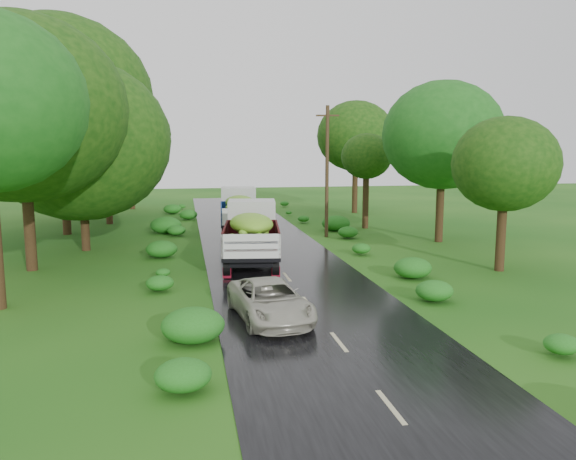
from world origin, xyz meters
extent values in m
plane|color=#144B10|center=(0.00, 0.00, 0.00)|extent=(120.00, 120.00, 0.00)
cube|color=black|center=(0.00, 5.00, 0.01)|extent=(6.50, 80.00, 0.02)
cube|color=#BFB78C|center=(0.00, -4.00, 0.02)|extent=(0.12, 1.60, 0.00)
cube|color=#BFB78C|center=(0.00, 0.00, 0.02)|extent=(0.12, 1.60, 0.00)
cube|color=#BFB78C|center=(0.00, 4.00, 0.02)|extent=(0.12, 1.60, 0.00)
cube|color=#BFB78C|center=(0.00, 8.00, 0.02)|extent=(0.12, 1.60, 0.00)
cube|color=#BFB78C|center=(0.00, 12.00, 0.02)|extent=(0.12, 1.60, 0.00)
cube|color=#BFB78C|center=(0.00, 16.00, 0.02)|extent=(0.12, 1.60, 0.00)
cube|color=#BFB78C|center=(0.00, 20.00, 0.02)|extent=(0.12, 1.60, 0.00)
cube|color=#BFB78C|center=(0.00, 24.00, 0.02)|extent=(0.12, 1.60, 0.00)
cube|color=#BFB78C|center=(0.00, 28.00, 0.02)|extent=(0.12, 1.60, 0.00)
cube|color=#BFB78C|center=(0.00, 32.00, 0.02)|extent=(0.12, 1.60, 0.00)
cube|color=#BFB78C|center=(0.00, 36.00, 0.02)|extent=(0.12, 1.60, 0.00)
cube|color=#BFB78C|center=(0.00, 40.00, 0.02)|extent=(0.12, 1.60, 0.00)
cube|color=black|center=(-1.16, 10.65, 0.67)|extent=(2.50, 6.00, 0.29)
cylinder|color=black|center=(-1.89, 12.88, 0.52)|extent=(0.42, 1.06, 1.03)
cylinder|color=black|center=(0.10, 12.63, 0.52)|extent=(0.42, 1.06, 1.03)
cylinder|color=black|center=(-2.32, 9.46, 0.52)|extent=(0.42, 1.06, 1.03)
cylinder|color=black|center=(-0.33, 9.21, 0.52)|extent=(0.42, 1.06, 1.03)
cylinder|color=black|center=(-2.45, 8.41, 0.52)|extent=(0.42, 1.06, 1.03)
cylinder|color=black|center=(-0.46, 8.16, 0.52)|extent=(0.42, 1.06, 1.03)
cube|color=maroon|center=(-2.49, 8.07, 0.29)|extent=(0.35, 0.09, 0.47)
cube|color=maroon|center=(-0.50, 7.81, 0.29)|extent=(0.35, 0.09, 0.47)
cube|color=silver|center=(-0.86, 12.96, 1.80)|extent=(2.51, 2.24, 1.96)
cube|color=black|center=(-1.29, 9.58, 0.90)|extent=(2.92, 4.71, 0.17)
cube|color=#440C10|center=(-2.43, 9.72, 1.47)|extent=(0.64, 4.42, 0.98)
cube|color=#440C10|center=(-0.15, 9.43, 1.47)|extent=(0.64, 4.42, 0.98)
cube|color=#440C10|center=(-1.02, 11.74, 1.47)|extent=(2.37, 0.38, 0.98)
cube|color=silver|center=(-1.57, 7.41, 1.47)|extent=(2.37, 0.38, 0.98)
ellipsoid|color=#45911A|center=(-1.29, 9.58, 2.09)|extent=(2.45, 3.96, 1.03)
cube|color=black|center=(-0.75, 20.39, 0.66)|extent=(2.12, 5.83, 0.28)
cylinder|color=black|center=(-1.60, 22.53, 0.51)|extent=(0.35, 1.03, 1.02)
cylinder|color=black|center=(0.36, 22.41, 0.51)|extent=(0.35, 1.03, 1.02)
cylinder|color=black|center=(-1.82, 19.16, 0.51)|extent=(0.35, 1.03, 1.02)
cylinder|color=black|center=(0.15, 19.03, 0.51)|extent=(0.35, 1.03, 1.02)
cylinder|color=black|center=(-1.89, 18.12, 0.51)|extent=(0.35, 1.03, 1.02)
cylinder|color=black|center=(0.08, 17.99, 0.51)|extent=(0.35, 1.03, 1.02)
cube|color=maroon|center=(-1.91, 17.77, 0.28)|extent=(0.35, 0.06, 0.46)
cube|color=maroon|center=(0.06, 17.65, 0.28)|extent=(0.35, 0.06, 0.46)
cube|color=silver|center=(-0.61, 22.68, 1.77)|extent=(2.36, 2.07, 1.93)
cube|color=black|center=(-0.82, 19.33, 0.88)|extent=(2.61, 4.51, 0.16)
cube|color=navy|center=(-1.95, 19.40, 1.45)|extent=(0.36, 4.37, 0.97)
cube|color=navy|center=(0.30, 19.25, 1.45)|extent=(0.36, 4.37, 0.97)
cube|color=navy|center=(-0.68, 21.47, 1.45)|extent=(2.34, 0.23, 0.97)
cube|color=silver|center=(-0.96, 17.19, 1.45)|extent=(2.34, 0.23, 0.97)
ellipsoid|color=#45911A|center=(-0.82, 19.33, 2.06)|extent=(2.20, 3.79, 1.02)
imported|color=#B5B2A0|center=(-1.57, 2.40, 0.63)|extent=(2.51, 4.57, 1.21)
cylinder|color=#382616|center=(4.25, 17.98, 3.90)|extent=(0.25, 0.25, 7.79)
cube|color=#382616|center=(4.25, 17.98, 7.21)|extent=(1.36, 0.35, 0.10)
cylinder|color=black|center=(-10.81, 11.38, 3.97)|extent=(0.47, 0.47, 7.94)
ellipsoid|color=#113B0B|center=(-10.81, 11.38, 6.99)|extent=(4.21, 4.21, 3.79)
cylinder|color=black|center=(-9.27, 15.98, 3.24)|extent=(0.44, 0.44, 6.48)
ellipsoid|color=#113B0B|center=(-9.27, 15.98, 5.70)|extent=(4.27, 4.27, 3.84)
cylinder|color=black|center=(-11.34, 21.88, 4.68)|extent=(0.50, 0.50, 9.35)
ellipsoid|color=#113B0B|center=(-11.34, 21.88, 8.23)|extent=(4.71, 4.71, 4.24)
cylinder|color=black|center=(-9.36, 26.37, 3.58)|extent=(0.45, 0.45, 7.16)
ellipsoid|color=#113B0B|center=(-9.36, 26.37, 6.30)|extent=(3.97, 3.97, 3.58)
cylinder|color=black|center=(-10.86, 29.92, 3.93)|extent=(0.47, 0.47, 7.86)
ellipsoid|color=#113B0B|center=(-10.86, 29.92, 6.92)|extent=(4.37, 4.37, 3.93)
cylinder|color=black|center=(-8.61, 36.03, 3.68)|extent=(0.46, 0.46, 7.36)
ellipsoid|color=#113B0B|center=(-8.61, 36.03, 6.48)|extent=(3.75, 3.75, 3.37)
cylinder|color=black|center=(9.41, 7.56, 2.65)|extent=(0.41, 0.41, 5.31)
ellipsoid|color=#175715|center=(9.41, 7.56, 4.67)|extent=(3.01, 3.01, 2.71)
cylinder|color=black|center=(10.16, 15.16, 3.43)|extent=(0.44, 0.44, 6.86)
ellipsoid|color=#175715|center=(10.16, 15.16, 6.04)|extent=(3.67, 3.67, 3.30)
cylinder|color=black|center=(7.72, 21.10, 2.72)|extent=(0.41, 0.41, 5.43)
ellipsoid|color=#175715|center=(7.72, 21.10, 4.78)|extent=(2.58, 2.58, 2.33)
cylinder|color=black|center=(9.66, 29.75, 3.56)|extent=(0.45, 0.45, 7.11)
ellipsoid|color=#175715|center=(9.66, 29.75, 6.26)|extent=(3.55, 3.55, 3.20)
camera|label=1|loc=(-4.12, -14.47, 5.40)|focal=35.00mm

